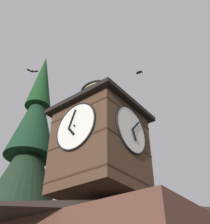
{
  "coord_description": "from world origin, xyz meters",
  "views": [
    {
      "loc": [
        9.18,
        6.64,
        2.26
      ],
      "look_at": [
        -1.42,
        -1.71,
        11.44
      ],
      "focal_mm": 42.98,
      "sensor_mm": 36.0,
      "label": 1
    }
  ],
  "objects_px": {
    "clock_tower": "(101,141)",
    "flying_bird_low": "(32,71)",
    "pine_tree_behind": "(23,189)",
    "flying_bird_high": "(139,72)"
  },
  "relations": [
    {
      "from": "clock_tower",
      "to": "flying_bird_low",
      "type": "relative_size",
      "value": 11.32
    },
    {
      "from": "pine_tree_behind",
      "to": "flying_bird_high",
      "type": "height_order",
      "value": "pine_tree_behind"
    },
    {
      "from": "pine_tree_behind",
      "to": "clock_tower",
      "type": "bearing_deg",
      "value": 91.8
    },
    {
      "from": "clock_tower",
      "to": "pine_tree_behind",
      "type": "height_order",
      "value": "pine_tree_behind"
    },
    {
      "from": "clock_tower",
      "to": "flying_bird_low",
      "type": "bearing_deg",
      "value": -52.3
    },
    {
      "from": "flying_bird_high",
      "to": "clock_tower",
      "type": "bearing_deg",
      "value": -26.37
    },
    {
      "from": "pine_tree_behind",
      "to": "flying_bird_low",
      "type": "distance_m",
      "value": 7.67
    },
    {
      "from": "clock_tower",
      "to": "flying_bird_high",
      "type": "distance_m",
      "value": 6.97
    },
    {
      "from": "flying_bird_high",
      "to": "flying_bird_low",
      "type": "height_order",
      "value": "flying_bird_high"
    },
    {
      "from": "flying_bird_low",
      "to": "clock_tower",
      "type": "bearing_deg",
      "value": 127.7
    }
  ]
}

